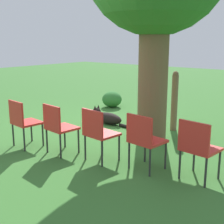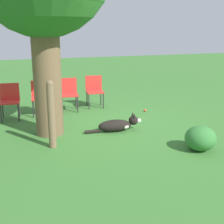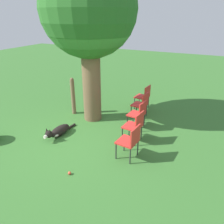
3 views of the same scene
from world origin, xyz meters
name	(u,v)px [view 2 (image 2 of 3)]	position (x,y,z in m)	size (l,w,h in m)	color
ground_plane	(95,125)	(0.00, 0.00, 0.00)	(30.00, 30.00, 0.00)	#38702D
dog	(118,125)	(-0.53, -0.35, 0.13)	(0.33, 1.19, 0.37)	black
fence_post	(51,114)	(-0.98, 1.06, 0.62)	(0.13, 0.13, 1.22)	brown
red_chair_0	(94,89)	(1.60, -0.45, 0.48)	(0.46, 0.48, 0.83)	red
red_chair_1	(69,92)	(1.44, 0.27, 0.48)	(0.46, 0.48, 0.83)	red
red_chair_2	(41,95)	(1.28, 1.00, 0.48)	(0.46, 0.48, 0.83)	red
red_chair_3	(10,99)	(1.13, 1.72, 0.48)	(0.46, 0.48, 0.83)	red
tennis_ball	(145,110)	(0.68, -1.52, 0.03)	(0.07, 0.07, 0.07)	#E54C33
low_shrub	(200,138)	(-1.95, -1.36, 0.22)	(0.54, 0.54, 0.43)	#337533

